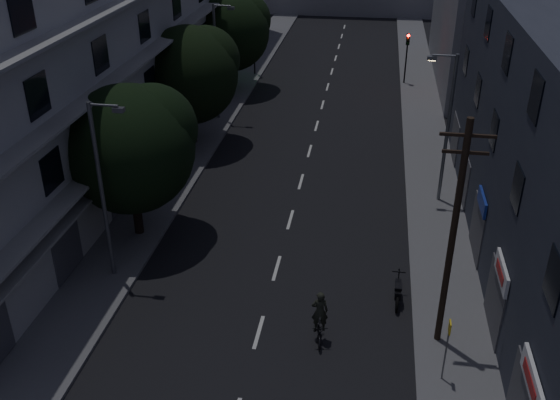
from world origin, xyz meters
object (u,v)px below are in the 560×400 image
(utility_pole, at_px, (453,233))
(motorcycle, at_px, (398,292))
(bus_stop_sign, at_px, (448,340))
(cyclist, at_px, (319,323))

(utility_pole, distance_m, motorcycle, 5.17)
(utility_pole, bearing_deg, bus_stop_sign, -89.70)
(utility_pole, bearing_deg, cyclist, -173.19)
(bus_stop_sign, relative_size, cyclist, 1.14)
(utility_pole, height_order, cyclist, utility_pole)
(utility_pole, distance_m, bus_stop_sign, 3.67)
(motorcycle, relative_size, cyclist, 0.87)
(motorcycle, xyz_separation_m, cyclist, (-3.02, -2.84, 0.26))
(bus_stop_sign, distance_m, cyclist, 4.94)
(utility_pole, height_order, motorcycle, utility_pole)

